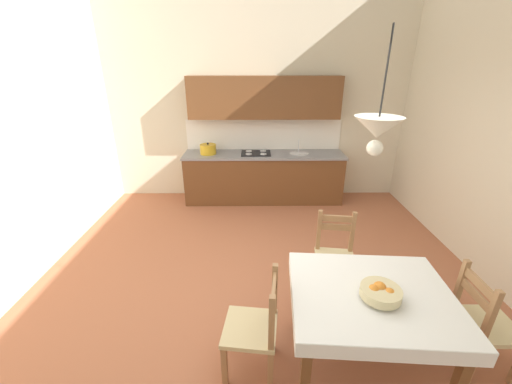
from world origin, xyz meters
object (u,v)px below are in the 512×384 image
dining_chair_tv_side (255,328)px  dining_table (370,305)px  fruit_bowl (380,292)px  dining_chair_kitchen_side (335,257)px  dining_chair_window_side (483,324)px  kitchen_cabinetry (263,155)px  pendant_lamp (378,129)px

dining_chair_tv_side → dining_table: bearing=2.7°
dining_chair_tv_side → fruit_bowl: dining_chair_tv_side is taller
dining_table → dining_chair_kitchen_side: dining_chair_kitchen_side is taller
dining_chair_tv_side → fruit_bowl: 1.01m
dining_chair_window_side → dining_chair_tv_side: bearing=-179.3°
dining_chair_kitchen_side → dining_chair_window_side: bearing=-43.9°
dining_chair_window_side → dining_chair_tv_side: same height
kitchen_cabinetry → dining_chair_tv_side: kitchen_cabinetry is taller
kitchen_cabinetry → pendant_lamp: 3.58m
kitchen_cabinetry → fruit_bowl: size_ratio=9.52×
dining_table → fruit_bowl: 0.20m
dining_chair_window_side → pendant_lamp: size_ratio=1.16×
kitchen_cabinetry → fruit_bowl: (0.77, -3.55, -0.04)m
fruit_bowl → pendant_lamp: pendant_lamp is taller
fruit_bowl → dining_chair_tv_side: bearing=178.6°
dining_chair_window_side → fruit_bowl: (-0.91, -0.05, 0.37)m
dining_chair_kitchen_side → dining_chair_tv_side: (-0.87, -0.96, 0.00)m
dining_chair_window_side → fruit_bowl: size_ratio=3.10×
dining_chair_kitchen_side → dining_chair_tv_side: bearing=-132.2°
dining_chair_kitchen_side → fruit_bowl: dining_chair_kitchen_side is taller
dining_chair_tv_side → fruit_bowl: bearing=-1.4°
dining_table → fruit_bowl: fruit_bowl is taller
dining_chair_window_side → dining_chair_kitchen_side: same height
kitchen_cabinetry → dining_table: kitchen_cabinetry is taller
dining_table → pendant_lamp: 1.38m
dining_chair_kitchen_side → pendant_lamp: (-0.06, -0.77, 1.55)m
kitchen_cabinetry → dining_chair_tv_side: (-0.17, -3.53, -0.41)m
dining_chair_tv_side → pendant_lamp: pendant_lamp is taller
kitchen_cabinetry → dining_chair_tv_side: size_ratio=3.07×
pendant_lamp → fruit_bowl: bearing=-60.0°
dining_table → kitchen_cabinetry: bearing=102.0°
dining_table → dining_chair_tv_side: size_ratio=1.41×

